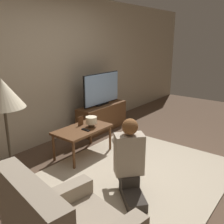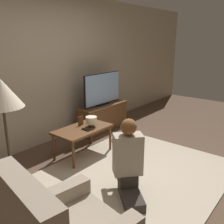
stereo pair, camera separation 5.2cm
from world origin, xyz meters
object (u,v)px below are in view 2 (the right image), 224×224
coffee_table (83,131)px  floor_lamp (2,99)px  table_lamp (91,121)px  person_kneeling (128,159)px  tv (103,89)px

coffee_table → floor_lamp: bearing=-168.7°
floor_lamp → table_lamp: bearing=7.8°
person_kneeling → coffee_table: bearing=-67.7°
tv → floor_lamp: floor_lamp is taller
coffee_table → table_lamp: (0.13, -0.07, 0.15)m
floor_lamp → table_lamp: floor_lamp is taller
person_kneeling → table_lamp: person_kneeling is taller
coffee_table → table_lamp: table_lamp is taller
coffee_table → table_lamp: size_ratio=5.09×
tv → table_lamp: tv is taller
coffee_table → floor_lamp: size_ratio=0.63×
floor_lamp → person_kneeling: size_ratio=1.54×
coffee_table → person_kneeling: (-0.41, -1.18, 0.05)m
floor_lamp → person_kneeling: 1.54m
floor_lamp → tv: bearing=18.0°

